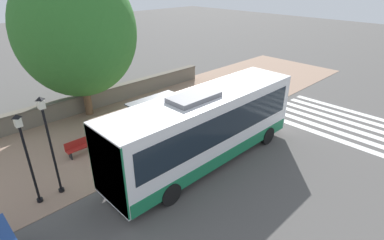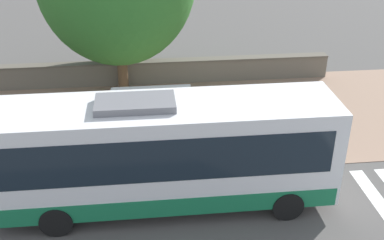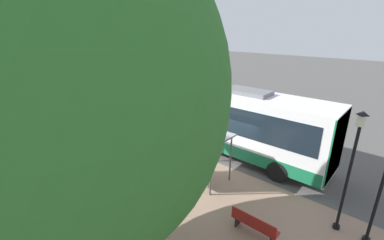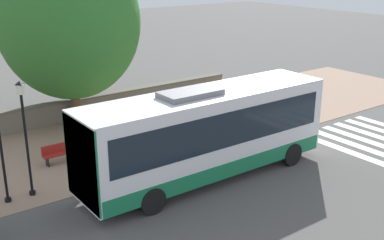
{
  "view_description": "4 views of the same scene",
  "coord_description": "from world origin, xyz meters",
  "px_view_note": "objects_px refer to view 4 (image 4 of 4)",
  "views": [
    {
      "loc": [
        10.46,
        -8.61,
        8.6
      ],
      "look_at": [
        -0.94,
        2.47,
        0.88
      ],
      "focal_mm": 28.0,
      "sensor_mm": 36.0,
      "label": 1
    },
    {
      "loc": [
        14.6,
        0.36,
        9.9
      ],
      "look_at": [
        -1.62,
        2.11,
        1.34
      ],
      "focal_mm": 45.0,
      "sensor_mm": 36.0,
      "label": 2
    },
    {
      "loc": [
        -10.09,
        -6.41,
        6.87
      ],
      "look_at": [
        0.51,
        2.92,
        1.79
      ],
      "focal_mm": 24.0,
      "sensor_mm": 36.0,
      "label": 3
    },
    {
      "loc": [
        15.83,
        -10.3,
        8.6
      ],
      "look_at": [
        -0.26,
        1.56,
        1.84
      ],
      "focal_mm": 45.0,
      "sensor_mm": 36.0,
      "label": 4
    }
  ],
  "objects_px": {
    "bus_shelter": "(154,111)",
    "street_lamp_far": "(25,130)",
    "pedestrian": "(258,123)",
    "shade_tree": "(69,22)",
    "bench": "(61,152)",
    "street_lamp_near": "(0,141)",
    "bus": "(206,132)"
  },
  "relations": [
    {
      "from": "street_lamp_far",
      "to": "shade_tree",
      "type": "relative_size",
      "value": 0.47
    },
    {
      "from": "pedestrian",
      "to": "shade_tree",
      "type": "xyz_separation_m",
      "value": [
        -7.87,
        -5.94,
        4.51
      ]
    },
    {
      "from": "bus_shelter",
      "to": "street_lamp_far",
      "type": "height_order",
      "value": "street_lamp_far"
    },
    {
      "from": "bus",
      "to": "shade_tree",
      "type": "height_order",
      "value": "shade_tree"
    },
    {
      "from": "bus",
      "to": "street_lamp_far",
      "type": "xyz_separation_m",
      "value": [
        -2.72,
        -6.28,
        0.67
      ]
    },
    {
      "from": "bench",
      "to": "shade_tree",
      "type": "distance_m",
      "value": 7.23
    },
    {
      "from": "bench",
      "to": "shade_tree",
      "type": "height_order",
      "value": "shade_tree"
    },
    {
      "from": "shade_tree",
      "to": "pedestrian",
      "type": "bearing_deg",
      "value": 37.05
    },
    {
      "from": "bench",
      "to": "street_lamp_far",
      "type": "distance_m",
      "value": 3.79
    },
    {
      "from": "bench",
      "to": "street_lamp_near",
      "type": "relative_size",
      "value": 0.41
    },
    {
      "from": "bench",
      "to": "street_lamp_near",
      "type": "distance_m",
      "value": 4.25
    },
    {
      "from": "bench",
      "to": "shade_tree",
      "type": "xyz_separation_m",
      "value": [
        -4.45,
        2.66,
        5.05
      ]
    },
    {
      "from": "bus",
      "to": "bench",
      "type": "xyz_separation_m",
      "value": [
        -5.0,
        -4.18,
        -1.5
      ]
    },
    {
      "from": "bus",
      "to": "shade_tree",
      "type": "relative_size",
      "value": 1.13
    },
    {
      "from": "pedestrian",
      "to": "street_lamp_far",
      "type": "relative_size",
      "value": 0.38
    },
    {
      "from": "bus",
      "to": "street_lamp_near",
      "type": "relative_size",
      "value": 2.67
    },
    {
      "from": "street_lamp_near",
      "to": "shade_tree",
      "type": "relative_size",
      "value": 0.42
    },
    {
      "from": "bus_shelter",
      "to": "pedestrian",
      "type": "bearing_deg",
      "value": 66.8
    },
    {
      "from": "bus_shelter",
      "to": "street_lamp_near",
      "type": "distance_m",
      "value": 7.03
    },
    {
      "from": "pedestrian",
      "to": "shade_tree",
      "type": "relative_size",
      "value": 0.18
    },
    {
      "from": "street_lamp_far",
      "to": "shade_tree",
      "type": "height_order",
      "value": "shade_tree"
    },
    {
      "from": "bus",
      "to": "pedestrian",
      "type": "distance_m",
      "value": 4.79
    },
    {
      "from": "bus_shelter",
      "to": "shade_tree",
      "type": "bearing_deg",
      "value": -167.69
    },
    {
      "from": "bus",
      "to": "street_lamp_far",
      "type": "distance_m",
      "value": 6.88
    },
    {
      "from": "bench",
      "to": "street_lamp_far",
      "type": "relative_size",
      "value": 0.37
    },
    {
      "from": "pedestrian",
      "to": "bench",
      "type": "bearing_deg",
      "value": -111.69
    },
    {
      "from": "bus_shelter",
      "to": "street_lamp_far",
      "type": "xyz_separation_m",
      "value": [
        0.86,
        -6.04,
        0.65
      ]
    },
    {
      "from": "pedestrian",
      "to": "street_lamp_far",
      "type": "distance_m",
      "value": 10.88
    },
    {
      "from": "street_lamp_near",
      "to": "shade_tree",
      "type": "distance_m",
      "value": 9.35
    },
    {
      "from": "street_lamp_near",
      "to": "bench",
      "type": "bearing_deg",
      "value": 127.21
    },
    {
      "from": "bus",
      "to": "pedestrian",
      "type": "bearing_deg",
      "value": 109.71
    },
    {
      "from": "street_lamp_near",
      "to": "shade_tree",
      "type": "bearing_deg",
      "value": 139.86
    }
  ]
}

